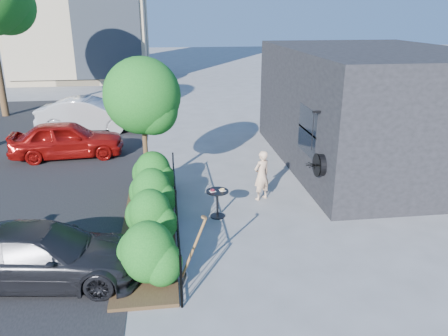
{
  "coord_description": "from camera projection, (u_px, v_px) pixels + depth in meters",
  "views": [
    {
      "loc": [
        -1.62,
        -9.76,
        5.15
      ],
      "look_at": [
        -0.17,
        1.14,
        1.2
      ],
      "focal_mm": 35.0,
      "sensor_mm": 36.0,
      "label": 1
    }
  ],
  "objects": [
    {
      "name": "car_darkgrey",
      "position": [
        43.0,
        254.0,
        8.7
      ],
      "size": [
        4.19,
        2.08,
        1.17
      ],
      "primitive_type": "imported",
      "rotation": [
        0.0,
        0.0,
        1.46
      ],
      "color": "black",
      "rests_on": "ground"
    },
    {
      "name": "cafe_table",
      "position": [
        217.0,
        199.0,
        11.45
      ],
      "size": [
        0.59,
        0.59,
        0.79
      ],
      "rotation": [
        0.0,
        0.0,
        0.27
      ],
      "color": "black",
      "rests_on": "ground"
    },
    {
      "name": "shrubs",
      "position": [
        151.0,
        205.0,
        10.64
      ],
      "size": [
        1.1,
        5.6,
        1.24
      ],
      "color": "#125216",
      "rests_on": "ground"
    },
    {
      "name": "car_red",
      "position": [
        67.0,
        139.0,
        16.17
      ],
      "size": [
        4.16,
        1.96,
        1.38
      ],
      "primitive_type": "imported",
      "rotation": [
        0.0,
        0.0,
        1.66
      ],
      "color": "maroon",
      "rests_on": "ground"
    },
    {
      "name": "patio_tree",
      "position": [
        145.0,
        101.0,
        12.41
      ],
      "size": [
        2.2,
        2.2,
        3.94
      ],
      "color": "#3F2B19",
      "rests_on": "ground"
    },
    {
      "name": "fence",
      "position": [
        176.0,
        211.0,
        10.67
      ],
      "size": [
        0.05,
        6.05,
        1.1
      ],
      "color": "black",
      "rests_on": "ground"
    },
    {
      "name": "car_silver",
      "position": [
        90.0,
        114.0,
        19.8
      ],
      "size": [
        4.71,
        2.1,
        1.5
      ],
      "primitive_type": "imported",
      "rotation": [
        0.0,
        0.0,
        1.46
      ],
      "color": "#B1B1B6",
      "rests_on": "ground"
    },
    {
      "name": "planting_bed",
      "position": [
        149.0,
        231.0,
        10.76
      ],
      "size": [
        1.3,
        6.0,
        0.08
      ],
      "primitive_type": "cube",
      "color": "#382616",
      "rests_on": "ground"
    },
    {
      "name": "shop_building",
      "position": [
        372.0,
        107.0,
        15.25
      ],
      "size": [
        6.22,
        9.0,
        4.0
      ],
      "color": "black",
      "rests_on": "ground"
    },
    {
      "name": "shovel",
      "position": [
        192.0,
        255.0,
        8.52
      ],
      "size": [
        0.55,
        0.2,
        1.53
      ],
      "color": "brown",
      "rests_on": "ground"
    },
    {
      "name": "ground",
      "position": [
        237.0,
        227.0,
        11.05
      ],
      "size": [
        120.0,
        120.0,
        0.0
      ],
      "primitive_type": "plane",
      "color": "gray",
      "rests_on": "ground"
    },
    {
      "name": "woman",
      "position": [
        262.0,
        175.0,
        12.48
      ],
      "size": [
        0.64,
        0.57,
        1.47
      ],
      "primitive_type": "imported",
      "rotation": [
        0.0,
        0.0,
        3.66
      ],
      "color": "#D7AD8B",
      "rests_on": "ground"
    }
  ]
}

